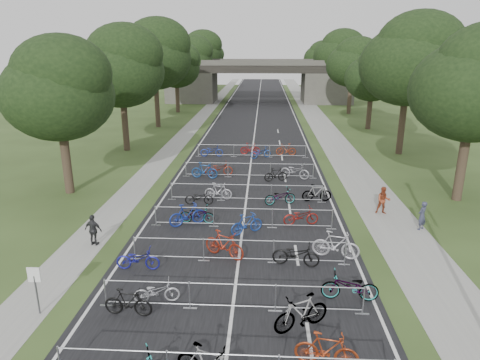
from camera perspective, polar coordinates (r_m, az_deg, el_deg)
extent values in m
cube|color=black|center=(60.32, 2.26, 8.68)|extent=(11.00, 140.00, 0.01)
cube|color=gray|center=(60.71, 9.92, 8.49)|extent=(3.00, 140.00, 0.01)
cube|color=gray|center=(60.91, -4.89, 8.71)|extent=(2.00, 140.00, 0.01)
cube|color=silver|center=(60.32, 2.26, 8.67)|extent=(0.12, 140.00, 0.00)
cube|color=#494742|center=(75.95, -6.41, 12.26)|extent=(8.00, 8.00, 5.00)
cube|color=#494742|center=(75.64, 11.45, 12.01)|extent=(8.00, 8.00, 5.00)
cube|color=black|center=(74.71, 2.54, 14.65)|extent=(30.00, 8.00, 1.20)
cube|color=#494742|center=(70.88, 2.50, 15.31)|extent=(30.00, 0.40, 0.90)
cube|color=#494742|center=(78.47, 2.59, 15.50)|extent=(30.00, 0.40, 0.90)
cylinder|color=#4C4C51|center=(17.01, -25.43, -13.69)|extent=(0.06, 0.06, 1.50)
cube|color=white|center=(16.63, -25.79, -11.31)|extent=(0.45, 0.04, 0.55)
cylinder|color=#33261C|center=(29.35, -22.14, 2.35)|extent=(0.56, 0.56, 4.20)
ellipsoid|color=black|center=(28.66, -23.08, 10.31)|extent=(6.72, 6.72, 5.51)
sphere|color=black|center=(27.85, -22.72, 12.98)|extent=(5.38, 5.38, 5.38)
sphere|color=black|center=(29.42, -23.35, 8.77)|extent=(4.37, 4.37, 4.37)
cylinder|color=#33261C|center=(29.09, 27.46, 1.82)|extent=(0.56, 0.56, 4.48)
ellipsoid|color=black|center=(28.39, 28.69, 10.38)|extent=(7.17, 7.17, 5.88)
sphere|color=black|center=(28.73, 27.11, 8.84)|extent=(4.66, 4.66, 4.66)
cylinder|color=#33261C|center=(40.21, -15.07, 7.16)|extent=(0.56, 0.56, 4.72)
ellipsoid|color=black|center=(39.71, -15.60, 13.74)|extent=(7.56, 7.56, 6.20)
sphere|color=black|center=(39.00, -15.16, 15.95)|extent=(6.05, 6.05, 6.05)
sphere|color=black|center=(40.40, -15.95, 12.42)|extent=(4.91, 4.91, 4.91)
cylinder|color=#33261C|center=(40.02, 20.77, 6.87)|extent=(0.56, 0.56, 5.11)
ellipsoid|color=black|center=(39.52, 21.56, 14.01)|extent=(8.18, 8.18, 6.70)
sphere|color=black|center=(39.20, 22.92, 16.25)|extent=(6.54, 6.54, 6.54)
sphere|color=black|center=(39.90, 20.47, 12.67)|extent=(5.31, 5.31, 5.31)
cylinder|color=#33261C|center=(51.58, -11.00, 9.85)|extent=(0.56, 0.56, 5.25)
ellipsoid|color=black|center=(51.20, -11.34, 15.56)|extent=(8.40, 8.40, 6.89)
sphere|color=black|center=(50.56, -10.91, 17.48)|extent=(6.72, 6.72, 6.72)
sphere|color=black|center=(51.84, -11.68, 14.40)|extent=(5.46, 5.46, 5.46)
cylinder|color=#33261C|center=(51.55, 16.84, 8.64)|extent=(0.56, 0.56, 3.85)
ellipsoid|color=black|center=(51.16, 17.22, 12.81)|extent=(6.16, 6.16, 5.05)
sphere|color=black|center=(50.76, 18.15, 14.10)|extent=(4.93, 4.93, 4.93)
sphere|color=black|center=(51.59, 16.46, 12.05)|extent=(4.00, 4.00, 4.00)
cylinder|color=#33261C|center=(63.27, -8.34, 10.83)|extent=(0.56, 0.56, 4.20)
ellipsoid|color=black|center=(62.95, -8.51, 14.55)|extent=(6.72, 6.72, 5.51)
sphere|color=black|center=(62.30, -8.10, 15.78)|extent=(5.38, 5.38, 5.38)
sphere|color=black|center=(63.58, -8.84, 13.80)|extent=(4.37, 4.37, 4.37)
cylinder|color=#33261C|center=(63.15, 14.41, 10.59)|extent=(0.56, 0.56, 4.48)
ellipsoid|color=black|center=(62.83, 14.71, 14.56)|extent=(7.17, 7.17, 5.88)
sphere|color=black|center=(62.42, 15.47, 15.81)|extent=(5.73, 5.73, 5.73)
sphere|color=black|center=(63.27, 14.11, 13.81)|extent=(4.66, 4.66, 4.66)
cylinder|color=#33261C|center=(74.98, -6.53, 12.08)|extent=(0.56, 0.56, 4.72)
ellipsoid|color=black|center=(74.71, -6.65, 15.62)|extent=(7.56, 7.56, 6.20)
sphere|color=black|center=(74.10, -6.29, 16.79)|extent=(6.05, 6.05, 6.05)
sphere|color=black|center=(75.32, -6.95, 14.90)|extent=(4.91, 4.91, 4.91)
cylinder|color=#33261C|center=(74.88, 12.71, 11.92)|extent=(0.56, 0.56, 5.11)
ellipsoid|color=black|center=(74.61, 12.97, 15.75)|extent=(8.18, 8.18, 6.70)
sphere|color=black|center=(74.20, 13.60, 16.97)|extent=(6.54, 6.54, 6.54)
sphere|color=black|center=(75.05, 12.47, 15.00)|extent=(5.31, 5.31, 5.31)
cylinder|color=#33261C|center=(86.78, -5.20, 12.99)|extent=(0.56, 0.56, 5.25)
ellipsoid|color=black|center=(86.55, -5.29, 16.39)|extent=(8.40, 8.40, 6.89)
sphere|color=black|center=(85.96, -4.96, 17.51)|extent=(6.72, 6.72, 6.72)
sphere|color=black|center=(87.14, -5.56, 15.70)|extent=(5.46, 5.46, 5.46)
cylinder|color=#33261C|center=(86.75, 11.43, 12.26)|extent=(0.56, 0.56, 3.85)
ellipsoid|color=black|center=(86.53, 11.58, 14.75)|extent=(6.16, 6.16, 5.05)
sphere|color=black|center=(86.08, 12.09, 15.53)|extent=(4.93, 4.93, 4.93)
sphere|color=black|center=(86.99, 11.17, 14.28)|extent=(4.00, 4.00, 4.00)
cylinder|color=#33261C|center=(98.67, -4.17, 13.22)|extent=(0.56, 0.56, 4.20)
ellipsoid|color=black|center=(98.47, -4.22, 15.61)|extent=(6.72, 6.72, 5.51)
sphere|color=black|center=(97.87, -3.91, 16.39)|extent=(5.38, 5.38, 5.38)
sphere|color=black|center=(99.06, -4.47, 15.13)|extent=(4.37, 4.37, 4.37)
cylinder|color=#33261C|center=(98.59, 10.49, 13.07)|extent=(0.56, 0.56, 4.48)
ellipsoid|color=black|center=(98.39, 10.63, 15.61)|extent=(7.17, 7.17, 5.88)
sphere|color=black|center=(97.94, 11.08, 16.42)|extent=(5.73, 5.73, 5.73)
sphere|color=black|center=(98.85, 10.27, 15.12)|extent=(4.66, 4.66, 4.66)
cylinder|color=#ACAEB4|center=(12.55, -2.35, -22.21)|extent=(9.20, 0.04, 0.04)
cylinder|color=#ACAEB4|center=(15.48, -1.04, -13.73)|extent=(9.20, 0.04, 0.04)
cylinder|color=#ACAEB4|center=(15.95, -1.02, -16.41)|extent=(9.20, 0.04, 0.04)
cylinder|color=#ACAEB4|center=(16.69, -17.50, -14.13)|extent=(0.05, 0.05, 1.10)
cube|color=#ACAEB4|center=(16.97, -17.33, -15.68)|extent=(0.50, 0.08, 0.03)
cylinder|color=#ACAEB4|center=(15.92, -6.74, -15.02)|extent=(0.05, 0.05, 1.10)
cube|color=#ACAEB4|center=(16.21, -6.67, -16.62)|extent=(0.50, 0.08, 0.03)
cylinder|color=#ACAEB4|center=(15.72, 4.76, -15.41)|extent=(0.05, 0.05, 1.10)
cube|color=#ACAEB4|center=(16.02, 4.71, -17.02)|extent=(0.50, 0.08, 0.03)
cylinder|color=#ACAEB4|center=(16.11, 16.13, -15.21)|extent=(0.05, 0.05, 1.10)
cube|color=#ACAEB4|center=(16.40, 15.97, -16.80)|extent=(0.50, 0.08, 0.03)
cylinder|color=#ACAEB4|center=(18.65, -0.21, -8.03)|extent=(9.20, 0.04, 0.04)
cylinder|color=#ACAEB4|center=(19.04, -0.21, -10.40)|extent=(9.20, 0.04, 0.04)
cylinder|color=#ACAEB4|center=(19.66, -13.88, -8.79)|extent=(0.05, 0.05, 1.10)
cube|color=#ACAEB4|center=(19.90, -13.77, -10.18)|extent=(0.50, 0.08, 0.03)
cylinder|color=#ACAEB4|center=(19.02, -4.89, -9.25)|extent=(0.05, 0.05, 1.10)
cube|color=#ACAEB4|center=(19.26, -4.85, -10.68)|extent=(0.50, 0.08, 0.03)
cylinder|color=#ACAEB4|center=(18.85, 4.51, -9.49)|extent=(0.05, 0.05, 1.10)
cube|color=#ACAEB4|center=(19.10, 4.47, -10.93)|extent=(0.50, 0.08, 0.03)
cylinder|color=#ACAEB4|center=(19.18, 13.83, -9.48)|extent=(0.05, 0.05, 1.10)
cube|color=#ACAEB4|center=(19.42, 13.72, -10.90)|extent=(0.50, 0.08, 0.03)
cylinder|color=#ACAEB4|center=(22.14, 0.38, -3.83)|extent=(9.20, 0.04, 0.04)
cylinder|color=#ACAEB4|center=(22.47, 0.37, -5.90)|extent=(9.20, 0.04, 0.04)
cylinder|color=#ACAEB4|center=(23.00, -11.18, -4.68)|extent=(0.05, 0.05, 1.10)
cube|color=#ACAEB4|center=(23.20, -11.11, -5.91)|extent=(0.50, 0.08, 0.03)
cylinder|color=#ACAEB4|center=(22.45, -3.55, -4.93)|extent=(0.05, 0.05, 1.10)
cube|color=#ACAEB4|center=(22.66, -3.52, -6.18)|extent=(0.50, 0.08, 0.03)
cylinder|color=#ACAEB4|center=(22.31, 4.33, -5.09)|extent=(0.05, 0.05, 1.10)
cube|color=#ACAEB4|center=(22.52, 4.30, -6.35)|extent=(0.50, 0.08, 0.03)
cylinder|color=#ACAEB4|center=(22.59, 12.16, -5.16)|extent=(0.05, 0.05, 1.10)
cube|color=#ACAEB4|center=(22.79, 12.08, -6.41)|extent=(0.50, 0.08, 0.03)
cylinder|color=#ACAEB4|center=(25.91, 0.82, -0.64)|extent=(9.20, 0.04, 0.04)
cylinder|color=#ACAEB4|center=(26.19, 0.82, -2.45)|extent=(9.20, 0.04, 0.04)
cylinder|color=#ACAEB4|center=(26.65, -9.12, -1.49)|extent=(0.05, 0.05, 1.10)
cube|color=#ACAEB4|center=(26.82, -9.06, -2.57)|extent=(0.50, 0.08, 0.03)
cylinder|color=#ACAEB4|center=(26.17, -2.54, -1.63)|extent=(0.05, 0.05, 1.10)
cube|color=#ACAEB4|center=(26.35, -2.52, -2.73)|extent=(0.50, 0.08, 0.03)
cylinder|color=#ACAEB4|center=(26.05, 4.19, -1.75)|extent=(0.05, 0.05, 1.10)
cube|color=#ACAEB4|center=(26.23, 4.17, -2.85)|extent=(0.50, 0.08, 0.03)
cylinder|color=#ACAEB4|center=(26.29, 10.89, -1.84)|extent=(0.05, 0.05, 1.10)
cube|color=#ACAEB4|center=(26.47, 10.83, -2.94)|extent=(0.50, 0.08, 0.03)
cylinder|color=#ACAEB4|center=(30.70, 1.22, 2.23)|extent=(9.20, 0.04, 0.04)
cylinder|color=#ACAEB4|center=(30.94, 1.21, 0.67)|extent=(9.20, 0.04, 0.04)
cylinder|color=#ACAEB4|center=(31.33, -7.22, 1.45)|extent=(0.05, 0.05, 1.10)
cube|color=#ACAEB4|center=(31.48, -7.19, 0.51)|extent=(0.50, 0.08, 0.03)
cylinder|color=#ACAEB4|center=(30.92, -1.62, 1.37)|extent=(0.05, 0.05, 1.10)
cube|color=#ACAEB4|center=(31.07, -1.62, 0.43)|extent=(0.50, 0.08, 0.03)
cylinder|color=#ACAEB4|center=(30.82, 4.07, 1.28)|extent=(0.05, 0.05, 1.10)
cube|color=#ACAEB4|center=(30.97, 4.05, 0.33)|extent=(0.50, 0.08, 0.03)
cylinder|color=#ACAEB4|center=(31.02, 9.74, 1.18)|extent=(0.05, 0.05, 1.10)
cube|color=#ACAEB4|center=(31.18, 9.69, 0.23)|extent=(0.50, 0.08, 0.03)
cylinder|color=#ACAEB4|center=(36.53, 1.57, 4.67)|extent=(9.20, 0.04, 0.04)
cylinder|color=#ACAEB4|center=(36.73, 1.55, 3.35)|extent=(9.20, 0.04, 0.04)
cylinder|color=#ACAEB4|center=(37.05, -5.59, 3.98)|extent=(0.05, 0.05, 1.10)
cube|color=#ACAEB4|center=(37.18, -5.56, 3.18)|extent=(0.50, 0.08, 0.03)
cylinder|color=#ACAEB4|center=(36.71, -0.84, 3.94)|extent=(0.05, 0.05, 1.10)
cube|color=#ACAEB4|center=(36.84, -0.84, 3.13)|extent=(0.50, 0.08, 0.03)
cylinder|color=#ACAEB4|center=(36.63, 3.96, 3.87)|extent=(0.05, 0.05, 1.10)
cube|color=#ACAEB4|center=(36.75, 3.95, 3.06)|extent=(0.50, 0.08, 0.03)
cylinder|color=#ACAEB4|center=(36.80, 8.75, 3.77)|extent=(0.05, 0.05, 1.10)
cube|color=#ACAEB4|center=(36.92, 8.71, 2.96)|extent=(0.50, 0.08, 0.03)
imported|color=#9A3516|center=(13.67, 11.47, -21.35)|extent=(1.96, 0.88, 1.14)
imported|color=black|center=(15.97, -14.69, -15.52)|extent=(1.77, 0.62, 1.05)
imported|color=#B7B8BF|center=(16.51, -11.05, -14.41)|extent=(1.76, 0.89, 0.88)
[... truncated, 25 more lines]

